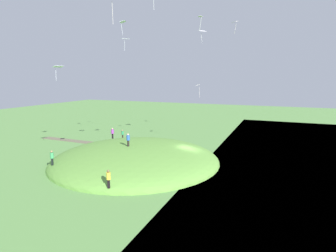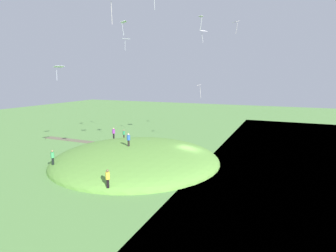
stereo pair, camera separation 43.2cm
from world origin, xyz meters
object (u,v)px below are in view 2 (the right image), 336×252
Objects in this scene: kite_4 at (236,22)px; kite_8 at (201,18)px; person_on_hilltop at (52,156)px; kite_7 at (199,86)px; person_watching_kites at (129,138)px; kite_2 at (126,39)px; person_walking_path at (108,176)px; kite_5 at (203,31)px; kite_6 at (124,22)px; kite_0 at (59,67)px; person_near_shore at (124,133)px; person_with_child at (114,132)px.

kite_4 is 8.72m from kite_8.
kite_7 is at bearing -148.10° from person_on_hilltop.
kite_7 reaches higher than person_watching_kites.
kite_2 reaches higher than kite_7.
kite_4 is (-7.25, -23.21, 17.26)m from person_walking_path.
kite_7 is at bearing 1.03° from person_watching_kites.
kite_2 is 0.87× the size of kite_5.
person_walking_path is at bearing -131.82° from person_watching_kites.
kite_5 is at bearing 118.51° from kite_7.
person_walking_path is 22.97m from kite_6.
kite_5 is 0.84× the size of kite_7.
kite_8 is at bearing 107.72° from kite_7.
person_walking_path is at bearing 82.94° from kite_7.
kite_2 is at bearing -140.79° from kite_0.
person_walking_path is 1.03× the size of kite_8.
kite_6 reaches higher than person_near_shore.
kite_0 is 20.06m from kite_7.
kite_5 is (-13.54, -13.59, 5.20)m from kite_0.
person_near_shore is 16.66m from kite_0.
kite_6 is at bearing -131.91° from person_near_shore.
person_with_child is 0.96× the size of kite_4.
kite_8 is (-1.72, 5.38, 8.71)m from kite_7.
kite_2 reaches higher than person_watching_kites.
person_watching_kites is at bearing 62.58° from kite_7.
kite_5 is 0.98× the size of kite_8.
person_with_child is at bearing -1.20° from kite_8.
person_watching_kites is 10.94m from person_near_shore.
person_on_hilltop is at bearing 164.97° from person_watching_kites.
person_walking_path is 1.00× the size of kite_4.
kite_8 is (-0.69, 3.49, 1.06)m from kite_5.
kite_2 is (0.52, -0.78, 12.30)m from person_watching_kites.
kite_0 is 26.06m from kite_4.
kite_0 is 0.84× the size of kite_7.
kite_2 is 11.44m from kite_5.
person_near_shore is at bearing 2.36° from kite_5.
person_watching_kites reaches higher than person_near_shore.
kite_6 is at bearing 173.71° from person_with_child.
person_watching_kites is at bearing 53.04° from kite_4.
kite_2 reaches higher than person_with_child.
kite_7 is at bearing -68.31° from person_near_shore.
kite_6 reaches higher than kite_7.
kite_0 is 19.88m from kite_5.
person_near_shore is (-0.19, -2.65, -0.69)m from person_with_child.
kite_4 is 0.91× the size of kite_6.
person_on_hilltop is 31.56m from kite_4.
person_walking_path is at bearing 115.28° from kite_6.
kite_7 reaches higher than person_on_hilltop.
kite_6 is 14.22m from kite_7.
kite_2 is (-5.71, -7.36, 13.55)m from person_on_hilltop.
kite_8 reaches higher than kite_0.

